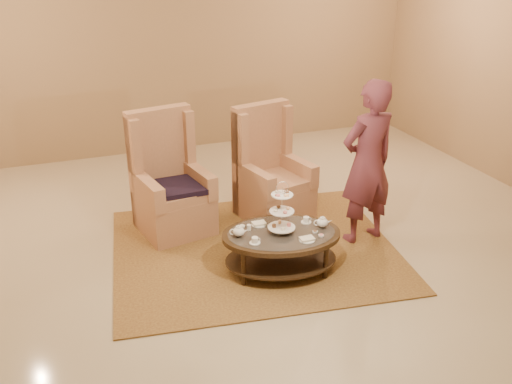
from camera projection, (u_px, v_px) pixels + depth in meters
name	position (u px, v px, depth m)	size (l,w,h in m)	color
ground	(263.00, 268.00, 5.97)	(8.00, 8.00, 0.00)	tan
ceiling	(263.00, 268.00, 5.97)	(8.00, 8.00, 0.02)	beige
wall_back	(170.00, 39.00, 8.68)	(8.00, 0.04, 3.50)	#997A53
rug	(254.00, 249.00, 6.32)	(3.36, 2.92, 0.02)	olive
tea_table	(281.00, 240.00, 5.77)	(1.35, 1.06, 1.01)	black
armchair_left	(170.00, 191.00, 6.61)	(0.90, 0.92, 1.41)	#B27953
armchair_right	(270.00, 180.00, 6.94)	(0.90, 0.92, 1.38)	#B27953
person	(367.00, 163.00, 6.18)	(0.74, 0.54, 1.85)	#5C2731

